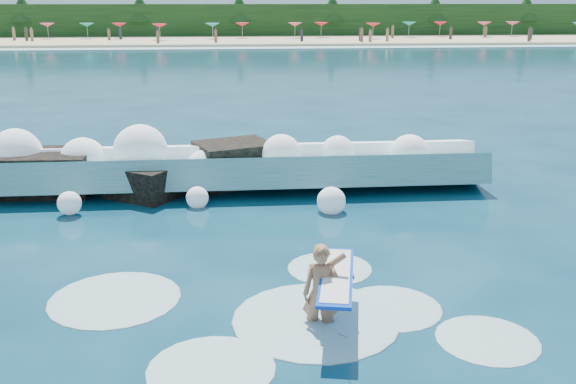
# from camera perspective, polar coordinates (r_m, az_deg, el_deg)

# --- Properties ---
(ground) EXTENTS (200.00, 200.00, 0.00)m
(ground) POSITION_cam_1_polar(r_m,az_deg,el_deg) (14.06, -5.40, -7.20)
(ground) COLOR #082A40
(ground) RESTS_ON ground
(beach) EXTENTS (140.00, 20.00, 0.40)m
(beach) POSITION_cam_1_polar(r_m,az_deg,el_deg) (91.02, -5.43, 13.24)
(beach) COLOR tan
(beach) RESTS_ON ground
(wet_band) EXTENTS (140.00, 5.00, 0.08)m
(wet_band) POSITION_cam_1_polar(r_m,az_deg,el_deg) (80.05, -5.43, 12.65)
(wet_band) COLOR silver
(wet_band) RESTS_ON ground
(treeline) EXTENTS (140.00, 4.00, 5.00)m
(treeline) POSITION_cam_1_polar(r_m,az_deg,el_deg) (100.90, -5.47, 14.88)
(treeline) COLOR black
(treeline) RESTS_ON ground
(breaking_wave) EXTENTS (18.83, 2.90, 1.62)m
(breaking_wave) POSITION_cam_1_polar(r_m,az_deg,el_deg) (20.30, -9.48, 1.91)
(breaking_wave) COLOR teal
(breaking_wave) RESTS_ON ground
(rock_cluster) EXTENTS (8.45, 3.65, 1.57)m
(rock_cluster) POSITION_cam_1_polar(r_m,az_deg,el_deg) (20.46, -13.46, 1.59)
(rock_cluster) COLOR black
(rock_cluster) RESTS_ON ground
(surfer_with_board) EXTENTS (1.21, 3.01, 1.86)m
(surfer_with_board) POSITION_cam_1_polar(r_m,az_deg,el_deg) (11.66, 3.28, -8.69)
(surfer_with_board) COLOR #9C6548
(surfer_with_board) RESTS_ON ground
(wave_spray) EXTENTS (15.53, 4.16, 2.10)m
(wave_spray) POSITION_cam_1_polar(r_m,az_deg,el_deg) (20.10, -11.41, 2.99)
(wave_spray) COLOR white
(wave_spray) RESTS_ON ground
(surf_foam) EXTENTS (8.96, 5.81, 0.16)m
(surf_foam) POSITION_cam_1_polar(r_m,az_deg,el_deg) (12.28, -0.92, -10.85)
(surf_foam) COLOR silver
(surf_foam) RESTS_ON ground
(beach_umbrellas) EXTENTS (112.08, 6.86, 0.50)m
(beach_umbrellas) POSITION_cam_1_polar(r_m,az_deg,el_deg) (93.30, -5.54, 14.58)
(beach_umbrellas) COLOR #DB4061
(beach_umbrellas) RESTS_ON ground
(beachgoers) EXTENTS (101.33, 12.73, 1.92)m
(beachgoers) POSITION_cam_1_polar(r_m,az_deg,el_deg) (88.27, -6.20, 13.68)
(beachgoers) COLOR #3F332D
(beachgoers) RESTS_ON ground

